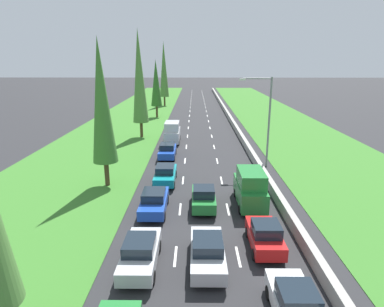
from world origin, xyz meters
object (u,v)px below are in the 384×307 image
(blue_sedan_left_lane, at_px, (154,201))
(poplar_tree_fifth, at_px, (164,70))
(silver_sedan_centre_lane, at_px, (207,251))
(poplar_tree_third, at_px, (139,77))
(blue_sedan_left_lane_fifth, at_px, (167,151))
(white_hatchback_right_lane, at_px, (295,303))
(poplar_tree_second, at_px, (101,102))
(street_light_mast, at_px, (266,116))
(teal_sedan_left_lane, at_px, (165,174))
(green_van_right_lane, at_px, (250,188))
(green_hatchback_centre_lane, at_px, (204,198))
(silver_van_left_lane, at_px, (172,132))
(silver_sedan_left_lane, at_px, (140,252))
(red_hatchback_right_lane, at_px, (265,236))
(poplar_tree_fourth, at_px, (156,83))

(blue_sedan_left_lane, height_order, poplar_tree_fifth, poplar_tree_fifth)
(silver_sedan_centre_lane, distance_m, poplar_tree_third, 32.12)
(blue_sedan_left_lane_fifth, bearing_deg, white_hatchback_right_lane, -73.16)
(silver_sedan_centre_lane, height_order, blue_sedan_left_lane, same)
(white_hatchback_right_lane, distance_m, poplar_tree_second, 20.37)
(poplar_tree_second, xyz_separation_m, street_light_mast, (14.64, 5.53, -2.03))
(white_hatchback_right_lane, xyz_separation_m, street_light_mast, (2.87, 20.86, 4.40))
(teal_sedan_left_lane, xyz_separation_m, street_light_mast, (9.64, 4.84, 4.42))
(blue_sedan_left_lane, relative_size, green_van_right_lane, 0.92)
(green_hatchback_centre_lane, relative_size, blue_sedan_left_lane_fifth, 0.87)
(street_light_mast, bearing_deg, teal_sedan_left_lane, -153.33)
(teal_sedan_left_lane, height_order, poplar_tree_third, poplar_tree_third)
(silver_van_left_lane, bearing_deg, green_hatchback_centre_lane, -79.66)
(silver_van_left_lane, bearing_deg, poplar_tree_third, 144.85)
(silver_van_left_lane, bearing_deg, silver_sedan_left_lane, -89.72)
(blue_sedan_left_lane, bearing_deg, blue_sedan_left_lane_fifth, 90.64)
(silver_sedan_centre_lane, relative_size, red_hatchback_right_lane, 1.15)
(blue_sedan_left_lane_fifth, xyz_separation_m, poplar_tree_fourth, (-4.19, 26.90, 5.60))
(silver_sedan_left_lane, bearing_deg, poplar_tree_third, 98.83)
(white_hatchback_right_lane, bearing_deg, poplar_tree_second, 127.52)
(poplar_tree_third, bearing_deg, blue_sedan_left_lane_fifth, -66.02)
(teal_sedan_left_lane, height_order, green_van_right_lane, green_van_right_lane)
(poplar_tree_second, bearing_deg, poplar_tree_fourth, 89.42)
(poplar_tree_fourth, xyz_separation_m, poplar_tree_fifth, (-0.01, 16.49, 2.02))
(blue_sedan_left_lane_fifth, xyz_separation_m, green_van_right_lane, (7.18, -12.53, 0.59))
(blue_sedan_left_lane, relative_size, street_light_mast, 0.50)
(blue_sedan_left_lane, bearing_deg, silver_van_left_lane, 90.19)
(blue_sedan_left_lane_fifth, bearing_deg, silver_van_left_lane, 89.30)
(silver_sedan_left_lane, xyz_separation_m, white_hatchback_right_lane, (7.01, -3.71, 0.02))
(poplar_tree_fourth, bearing_deg, teal_sedan_left_lane, -82.38)
(green_van_right_lane, bearing_deg, white_hatchback_right_lane, -89.81)
(silver_sedan_centre_lane, bearing_deg, poplar_tree_second, 125.83)
(teal_sedan_left_lane, bearing_deg, blue_sedan_left_lane, -92.98)
(poplar_tree_fourth, relative_size, poplar_tree_fifth, 0.73)
(poplar_tree_fifth, height_order, street_light_mast, poplar_tree_fifth)
(silver_sedan_left_lane, relative_size, white_hatchback_right_lane, 1.15)
(teal_sedan_left_lane, xyz_separation_m, poplar_tree_second, (-5.00, -0.69, 6.45))
(green_van_right_lane, height_order, poplar_tree_fifth, poplar_tree_fifth)
(silver_sedan_centre_lane, height_order, blue_sedan_left_lane_fifth, same)
(green_van_right_lane, height_order, silver_van_left_lane, same)
(red_hatchback_right_lane, bearing_deg, green_van_right_lane, 89.19)
(white_hatchback_right_lane, relative_size, poplar_tree_second, 0.31)
(silver_van_left_lane, bearing_deg, street_light_mast, -44.59)
(green_van_right_lane, bearing_deg, poplar_tree_fourth, 106.10)
(blue_sedan_left_lane, distance_m, street_light_mast, 15.21)
(silver_sedan_left_lane, relative_size, poplar_tree_fifth, 0.30)
(green_hatchback_centre_lane, height_order, green_van_right_lane, green_van_right_lane)
(green_hatchback_centre_lane, height_order, poplar_tree_fifth, poplar_tree_fifth)
(poplar_tree_second, bearing_deg, teal_sedan_left_lane, 7.88)
(silver_sedan_centre_lane, relative_size, poplar_tree_third, 0.31)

